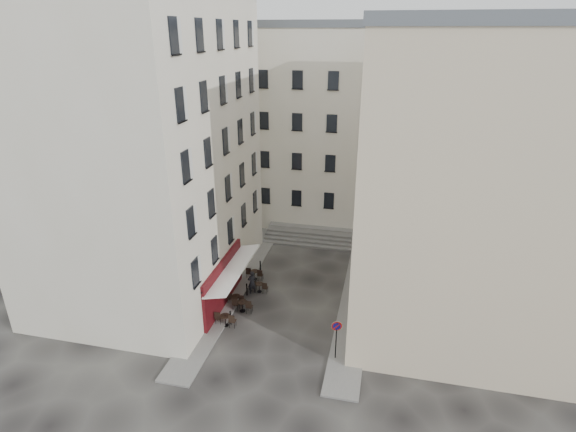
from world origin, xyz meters
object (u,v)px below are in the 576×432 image
(pedestrian, at_px, (252,282))
(no_parking_sign, at_px, (336,333))
(bistro_table_a, at_px, (226,319))
(bistro_table_b, at_px, (243,305))

(pedestrian, bearing_deg, no_parking_sign, 101.71)
(no_parking_sign, relative_size, bistro_table_a, 1.88)
(bistro_table_b, bearing_deg, no_parking_sign, -26.60)
(bistro_table_b, bearing_deg, pedestrian, 91.24)
(bistro_table_a, height_order, pedestrian, pedestrian)
(bistro_table_b, relative_size, pedestrian, 0.79)
(no_parking_sign, xyz_separation_m, bistro_table_a, (-7.36, 1.62, -1.37))
(bistro_table_a, distance_m, bistro_table_b, 1.87)
(no_parking_sign, height_order, bistro_table_b, no_parking_sign)
(no_parking_sign, distance_m, bistro_table_a, 7.66)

